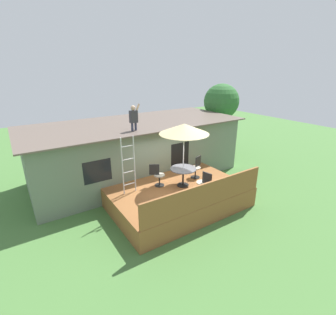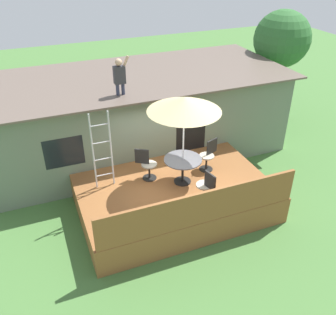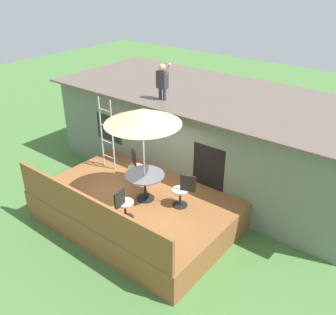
{
  "view_description": "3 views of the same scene",
  "coord_description": "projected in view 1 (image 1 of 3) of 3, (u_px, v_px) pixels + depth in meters",
  "views": [
    {
      "loc": [
        -5.19,
        -7.21,
        5.32
      ],
      "look_at": [
        -0.15,
        0.49,
        1.96
      ],
      "focal_mm": 26.53,
      "sensor_mm": 36.0,
      "label": 1
    },
    {
      "loc": [
        -3.29,
        -7.74,
        6.78
      ],
      "look_at": [
        0.04,
        0.53,
        1.38
      ],
      "focal_mm": 39.64,
      "sensor_mm": 36.0,
      "label": 2
    },
    {
      "loc": [
        5.91,
        -6.1,
        6.36
      ],
      "look_at": [
        0.62,
        0.59,
        1.93
      ],
      "focal_mm": 39.83,
      "sensor_mm": 36.0,
      "label": 3
    }
  ],
  "objects": [
    {
      "name": "patio_umbrella",
      "position": [
        184.0,
        129.0,
        9.26
      ],
      "size": [
        1.9,
        1.9,
        2.54
      ],
      "color": "silver",
      "rests_on": "deck"
    },
    {
      "name": "ground_plane",
      "position": [
        178.0,
        205.0,
        10.16
      ],
      "size": [
        40.0,
        40.0,
        0.0
      ],
      "primitive_type": "plane",
      "color": "#477538"
    },
    {
      "name": "person_figure",
      "position": [
        134.0,
        116.0,
        10.25
      ],
      "size": [
        0.47,
        0.2,
        1.11
      ],
      "color": "#33384C",
      "rests_on": "house"
    },
    {
      "name": "deck_railing",
      "position": [
        207.0,
        195.0,
        8.4
      ],
      "size": [
        5.14,
        0.08,
        0.9
      ],
      "primitive_type": "cube",
      "color": "brown",
      "rests_on": "deck"
    },
    {
      "name": "patio_table",
      "position": [
        183.0,
        172.0,
        9.87
      ],
      "size": [
        1.04,
        1.04,
        0.74
      ],
      "color": "black",
      "rests_on": "deck"
    },
    {
      "name": "patio_chair_left",
      "position": [
        158.0,
        175.0,
        9.9
      ],
      "size": [
        0.57,
        0.45,
        0.92
      ],
      "rotation": [
        0.0,
        0.0,
        -0.57
      ],
      "color": "black",
      "rests_on": "deck"
    },
    {
      "name": "step_ladder",
      "position": [
        129.0,
        166.0,
        9.14
      ],
      "size": [
        0.52,
        0.04,
        2.2
      ],
      "color": "silver",
      "rests_on": "deck"
    },
    {
      "name": "backyard_tree",
      "position": [
        221.0,
        103.0,
        15.6
      ],
      "size": [
        2.19,
        2.19,
        4.38
      ],
      "color": "brown",
      "rests_on": "ground"
    },
    {
      "name": "patio_chair_near",
      "position": [
        204.0,
        183.0,
        9.21
      ],
      "size": [
        0.44,
        0.62,
        0.92
      ],
      "rotation": [
        0.0,
        0.0,
        1.77
      ],
      "color": "black",
      "rests_on": "deck"
    },
    {
      "name": "patio_chair_right",
      "position": [
        196.0,
        167.0,
        10.69
      ],
      "size": [
        0.6,
        0.44,
        0.92
      ],
      "rotation": [
        0.0,
        0.0,
        -2.8
      ],
      "color": "black",
      "rests_on": "deck"
    },
    {
      "name": "deck",
      "position": [
        178.0,
        196.0,
        10.02
      ],
      "size": [
        5.24,
        3.48,
        0.8
      ],
      "primitive_type": "cube",
      "color": "brown",
      "rests_on": "ground"
    },
    {
      "name": "house",
      "position": [
        137.0,
        150.0,
        12.5
      ],
      "size": [
        10.5,
        4.5,
        2.8
      ],
      "color": "slate",
      "rests_on": "ground"
    }
  ]
}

